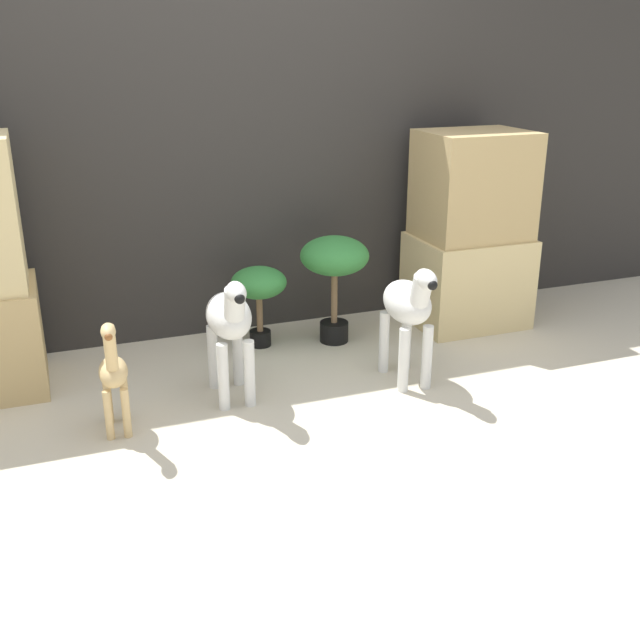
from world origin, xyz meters
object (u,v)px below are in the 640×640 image
potted_palm_front (335,263)px  zebra_right (409,308)px  zebra_left (230,322)px  giraffe_figurine (113,373)px  potted_palm_back (259,287)px

potted_palm_front → zebra_right: bearing=-77.2°
zebra_left → giraffe_figurine: 0.58m
zebra_left → potted_palm_back: (0.31, 0.59, -0.04)m
zebra_right → potted_palm_back: bearing=128.0°
zebra_right → potted_palm_back: size_ratio=1.40×
zebra_left → giraffe_figurine: size_ratio=1.13×
zebra_right → giraffe_figurine: size_ratio=1.13×
zebra_right → giraffe_figurine: 1.42m
zebra_right → potted_palm_front: zebra_right is taller
zebra_right → potted_palm_back: zebra_right is taller
zebra_right → potted_palm_front: 0.65m
potted_palm_front → giraffe_figurine: bearing=-152.7°
zebra_right → giraffe_figurine: (-1.41, -0.03, -0.11)m
potted_palm_front → potted_palm_back: size_ratio=1.34×
giraffe_figurine → potted_palm_front: bearing=27.3°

